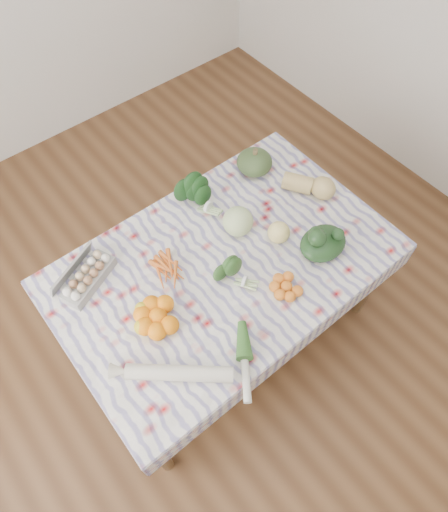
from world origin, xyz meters
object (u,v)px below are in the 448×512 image
(dining_table, at_px, (224,271))
(kabocha_squash, at_px, (254,162))
(egg_carton, at_px, (88,278))
(butternut_squash, at_px, (310,184))
(cabbage, at_px, (238,221))
(grapefruit, at_px, (279,232))

(dining_table, relative_size, kabocha_squash, 8.04)
(egg_carton, distance_m, kabocha_squash, 1.09)
(dining_table, height_order, butternut_squash, butternut_squash)
(dining_table, distance_m, egg_carton, 0.66)
(cabbage, xyz_separation_m, grapefruit, (0.13, -0.17, -0.02))
(butternut_squash, relative_size, grapefruit, 2.44)
(egg_carton, xyz_separation_m, kabocha_squash, (1.09, 0.06, 0.03))
(egg_carton, bearing_deg, kabocha_squash, -20.57)
(egg_carton, height_order, cabbage, cabbage)
(cabbage, relative_size, butternut_squash, 0.56)
(dining_table, bearing_deg, kabocha_squash, 35.77)
(dining_table, xyz_separation_m, grapefruit, (0.30, -0.06, 0.14))
(dining_table, bearing_deg, grapefruit, -11.53)
(cabbage, bearing_deg, grapefruit, -53.49)
(grapefruit, bearing_deg, butternut_squash, 20.57)
(egg_carton, relative_size, butternut_squash, 1.08)
(kabocha_squash, bearing_deg, butternut_squash, -67.83)
(dining_table, distance_m, kabocha_squash, 0.66)
(dining_table, xyz_separation_m, butternut_squash, (0.64, 0.07, 0.15))
(grapefruit, bearing_deg, dining_table, 168.47)
(dining_table, bearing_deg, cabbage, 31.35)
(kabocha_squash, xyz_separation_m, cabbage, (-0.34, -0.27, 0.01))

